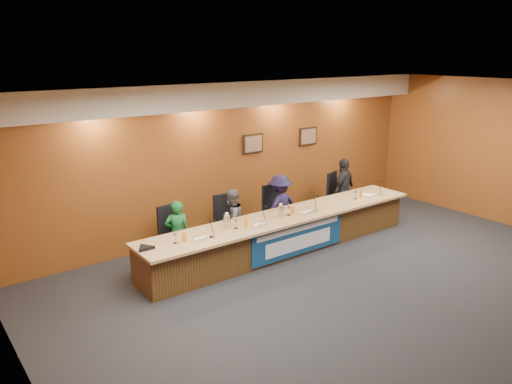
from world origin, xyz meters
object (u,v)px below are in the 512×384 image
at_px(office_chair_d, 340,198).
at_px(carafe_left, 227,222).
at_px(banner, 299,239).
at_px(office_chair_a, 175,239).
at_px(panelist_c, 280,206).
at_px(panelist_d, 343,189).
at_px(carafe_mid, 280,211).
at_px(dais_body, 285,234).
at_px(office_chair_c, 277,214).
at_px(panelist_a, 177,233).
at_px(office_chair_b, 229,226).
at_px(speakerphone, 145,248).
at_px(panelist_b, 232,220).

distance_m(office_chair_d, carafe_left, 3.71).
height_order(banner, office_chair_a, banner).
height_order(panelist_c, office_chair_a, panelist_c).
distance_m(panelist_d, carafe_left, 3.67).
xyz_separation_m(panelist_d, carafe_mid, (-2.45, -0.70, 0.14)).
xyz_separation_m(dais_body, banner, (0.00, -0.41, 0.03)).
height_order(dais_body, office_chair_c, dais_body).
relative_size(dais_body, panelist_d, 4.16).
distance_m(panelist_a, office_chair_b, 1.19).
bearing_deg(office_chair_d, panelist_d, -108.69).
height_order(banner, panelist_a, panelist_a).
bearing_deg(office_chair_d, carafe_mid, 179.39).
height_order(carafe_left, speakerphone, carafe_left).
bearing_deg(carafe_left, office_chair_b, 54.24).
xyz_separation_m(banner, panelist_b, (-0.81, 1.06, 0.24)).
distance_m(panelist_b, carafe_mid, 0.98).
relative_size(office_chair_a, carafe_mid, 2.17).
distance_m(office_chair_b, speakerphone, 2.25).
bearing_deg(banner, panelist_d, 24.78).
xyz_separation_m(panelist_b, carafe_mid, (0.64, -0.70, 0.24)).
xyz_separation_m(panelist_a, office_chair_a, (0.00, 0.10, -0.13)).
relative_size(banner, panelist_a, 1.79).
height_order(panelist_b, office_chair_c, panelist_b).
relative_size(office_chair_c, office_chair_d, 1.00).
height_order(panelist_a, office_chair_d, panelist_a).
xyz_separation_m(panelist_d, office_chair_b, (-3.10, 0.10, -0.24)).
bearing_deg(speakerphone, office_chair_c, 12.79).
bearing_deg(carafe_mid, banner, -65.38).
distance_m(panelist_b, carafe_left, 0.85).
bearing_deg(office_chair_a, panelist_a, -95.11).
relative_size(banner, panelist_c, 1.64).
xyz_separation_m(panelist_c, speakerphone, (-3.31, -0.65, 0.11)).
bearing_deg(office_chair_a, dais_body, -25.64).
distance_m(banner, panelist_a, 2.26).
bearing_deg(speakerphone, panelist_d, 7.15).
bearing_deg(office_chair_b, panelist_c, -0.46).
bearing_deg(office_chair_a, office_chair_b, -5.11).
xyz_separation_m(office_chair_b, office_chair_d, (3.10, 0.00, 0.00)).
bearing_deg(dais_body, office_chair_a, 159.46).
relative_size(panelist_b, office_chair_c, 2.59).
bearing_deg(carafe_mid, dais_body, 19.76).
distance_m(panelist_d, speakerphone, 5.23).
xyz_separation_m(panelist_b, carafe_left, (-0.52, -0.62, 0.25)).
height_order(dais_body, banner, banner).
xyz_separation_m(office_chair_b, carafe_mid, (0.64, -0.80, 0.38)).
bearing_deg(office_chair_b, carafe_left, -121.51).
height_order(banner, speakerphone, speakerphone).
distance_m(panelist_c, office_chair_c, 0.21).
bearing_deg(carafe_left, carafe_mid, -4.06).
bearing_deg(panelist_b, speakerphone, -1.34).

